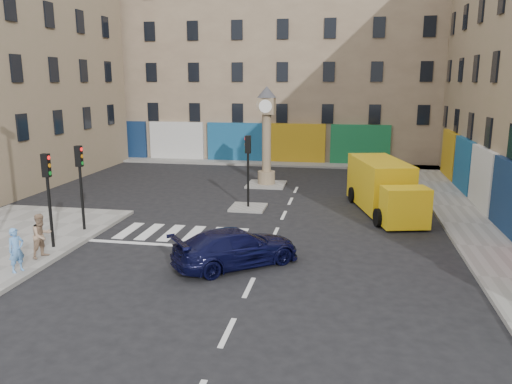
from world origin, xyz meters
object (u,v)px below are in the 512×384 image
(traffic_light_left_far, at_px, (80,174))
(pedestrian_blue, at_px, (16,250))
(yellow_van, at_px, (383,187))
(traffic_light_left_near, at_px, (48,185))
(pedestrian_tan, at_px, (42,236))
(traffic_light_island, at_px, (248,160))
(clock_pillar, at_px, (267,130))
(navy_sedan, at_px, (236,247))

(traffic_light_left_far, bearing_deg, pedestrian_blue, -86.56)
(pedestrian_blue, bearing_deg, yellow_van, -25.29)
(traffic_light_left_near, bearing_deg, pedestrian_tan, -75.08)
(traffic_light_left_near, relative_size, traffic_light_left_far, 1.00)
(traffic_light_island, relative_size, yellow_van, 0.51)
(pedestrian_tan, bearing_deg, clock_pillar, -3.57)
(pedestrian_blue, height_order, pedestrian_tan, pedestrian_tan)
(clock_pillar, xyz_separation_m, yellow_van, (6.87, -5.28, -2.28))
(yellow_van, height_order, pedestrian_blue, yellow_van)
(pedestrian_blue, bearing_deg, traffic_light_left_near, 30.52)
(traffic_light_island, height_order, pedestrian_tan, traffic_light_island)
(traffic_light_left_near, xyz_separation_m, traffic_light_left_far, (0.00, 2.40, 0.00))
(pedestrian_blue, xyz_separation_m, pedestrian_tan, (0.00, 1.47, 0.05))
(navy_sedan, height_order, yellow_van, yellow_van)
(clock_pillar, bearing_deg, traffic_light_island, -90.00)
(navy_sedan, xyz_separation_m, yellow_van, (5.72, 8.81, 0.58))
(clock_pillar, relative_size, pedestrian_tan, 3.68)
(traffic_light_island, relative_size, pedestrian_tan, 2.23)
(traffic_light_left_near, xyz_separation_m, yellow_van, (13.17, 8.51, -1.36))
(clock_pillar, height_order, pedestrian_blue, clock_pillar)
(traffic_light_island, height_order, yellow_van, traffic_light_island)
(traffic_light_island, xyz_separation_m, pedestrian_blue, (-6.00, -10.39, -1.67))
(traffic_light_island, relative_size, navy_sedan, 0.79)
(clock_pillar, distance_m, yellow_van, 8.97)
(traffic_light_left_far, relative_size, pedestrian_tan, 2.23)
(clock_pillar, bearing_deg, pedestrian_blue, -110.11)
(pedestrian_blue, bearing_deg, pedestrian_tan, 23.92)
(traffic_light_left_far, xyz_separation_m, clock_pillar, (6.30, 11.40, 0.93))
(traffic_light_left_near, relative_size, navy_sedan, 0.79)
(traffic_light_left_far, relative_size, traffic_light_island, 1.00)
(yellow_van, bearing_deg, traffic_light_left_far, -169.09)
(navy_sedan, distance_m, yellow_van, 10.52)
(navy_sedan, bearing_deg, traffic_light_left_far, 31.00)
(pedestrian_tan, bearing_deg, pedestrian_blue, -161.66)
(traffic_light_island, distance_m, pedestrian_blue, 12.12)
(clock_pillar, height_order, yellow_van, clock_pillar)
(navy_sedan, xyz_separation_m, pedestrian_tan, (-7.16, -0.83, 0.30))
(traffic_light_left_far, height_order, traffic_light_island, traffic_light_left_far)
(traffic_light_left_far, distance_m, pedestrian_blue, 5.28)
(traffic_light_left_far, distance_m, navy_sedan, 8.17)
(traffic_light_left_far, xyz_separation_m, pedestrian_tan, (0.30, -3.53, -1.64))
(traffic_light_left_near, height_order, navy_sedan, traffic_light_left_near)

